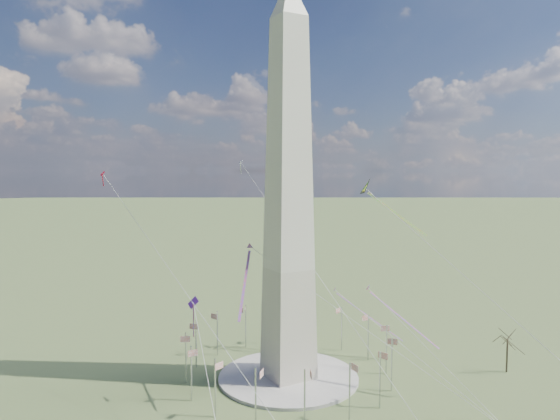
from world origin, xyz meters
TOP-DOWN VIEW (x-y plane):
  - ground at (0.00, 0.00)m, footprint 2000.00×2000.00m
  - plaza at (0.00, 0.00)m, footprint 36.00×36.00m
  - washington_monument at (0.00, 0.00)m, footprint 15.56×15.56m
  - flagpole_ring at (-0.00, -0.00)m, footprint 54.40×54.40m
  - tree_near at (52.89, -24.58)m, footprint 7.74×7.74m
  - kite_delta_black at (29.31, 4.75)m, footprint 15.73×18.09m
  - kite_diamond_purple at (-25.75, -1.38)m, footprint 1.70×3.13m
  - kite_streamer_left at (19.75, -16.87)m, footprint 9.25×17.31m
  - kite_streamer_mid at (-11.97, -0.38)m, footprint 12.20×18.33m
  - kite_streamer_right at (25.95, 4.61)m, footprint 14.15×16.31m
  - kite_small_red at (-37.88, 39.87)m, footprint 1.17×1.91m
  - kite_small_white at (9.58, 50.04)m, footprint 1.56×2.32m

SIDE VIEW (x-z plane):
  - ground at x=0.00m, z-range 0.00..0.00m
  - plaza at x=0.00m, z-range 0.00..0.80m
  - flagpole_ring at x=0.00m, z-range 0.77..13.77m
  - tree_near at x=52.89m, z-range 2.88..16.44m
  - kite_streamer_right at x=25.95m, z-range 6.81..20.81m
  - kite_streamer_left at x=19.75m, z-range 13.09..25.94m
  - kite_diamond_purple at x=-25.75m, z-range 17.71..27.47m
  - kite_streamer_mid at x=-11.97m, z-range 22.10..36.44m
  - kite_delta_black at x=29.31m, z-range 39.53..55.68m
  - washington_monument at x=0.00m, z-range -2.05..97.95m
  - kite_small_red at x=-37.88m, z-range 50.05..54.44m
  - kite_small_white at x=9.58m, z-range 53.48..58.41m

